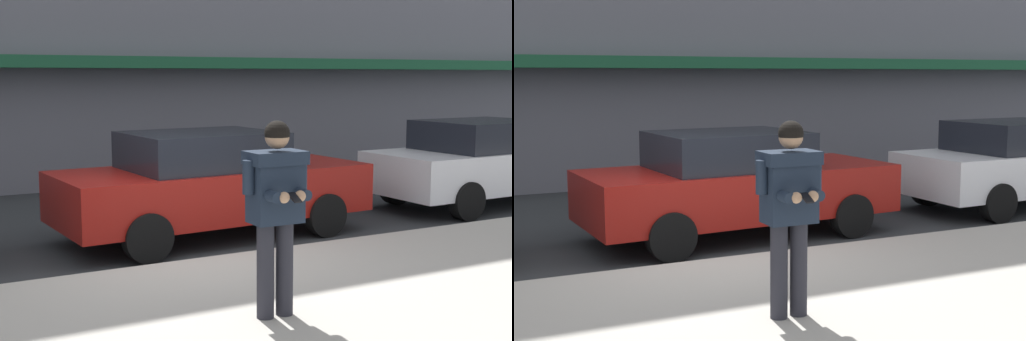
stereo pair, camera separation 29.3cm
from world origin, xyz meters
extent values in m
plane|color=#2B2D30|center=(0.00, 0.00, 0.00)|extent=(80.00, 80.00, 0.00)
cube|color=#A8A399|center=(1.00, -2.85, 0.07)|extent=(32.00, 5.30, 0.14)
cube|color=silver|center=(1.00, 0.05, 0.00)|extent=(28.00, 0.12, 0.01)
cube|color=#195133|center=(1.00, 6.15, 2.60)|extent=(26.60, 0.70, 0.24)
cube|color=maroon|center=(0.97, 1.32, 0.67)|extent=(4.60, 2.09, 0.70)
cube|color=black|center=(0.79, 1.31, 1.28)|extent=(2.17, 1.76, 0.52)
cylinder|color=black|center=(2.31, 2.26, 0.32)|extent=(0.65, 0.26, 0.64)
cylinder|color=black|center=(2.41, 0.55, 0.32)|extent=(0.65, 0.26, 0.64)
cylinder|color=black|center=(-0.48, 2.09, 0.32)|extent=(0.65, 0.26, 0.64)
cylinder|color=black|center=(-0.37, 0.38, 0.32)|extent=(0.65, 0.26, 0.64)
cube|color=silver|center=(6.45, 1.32, 0.67)|extent=(4.56, 1.96, 0.70)
cube|color=black|center=(6.27, 1.32, 1.28)|extent=(2.12, 1.70, 0.52)
cylinder|color=black|center=(5.02, 2.13, 0.32)|extent=(0.65, 0.24, 0.64)
cylinder|color=black|center=(5.08, 0.42, 0.32)|extent=(0.65, 0.24, 0.64)
cylinder|color=#23232B|center=(-0.06, -2.47, 0.58)|extent=(0.16, 0.16, 0.88)
cylinder|color=#23232B|center=(-0.26, -2.46, 0.58)|extent=(0.16, 0.16, 0.88)
cube|color=#192333|center=(-0.16, -2.46, 1.34)|extent=(0.46, 0.31, 0.64)
cube|color=#192333|center=(-0.16, -2.46, 1.61)|extent=(0.52, 0.35, 0.12)
cylinder|color=#192333|center=(0.11, -2.47, 1.45)|extent=(0.11, 0.11, 0.30)
cylinder|color=#192333|center=(-0.02, -2.63, 1.30)|extent=(0.10, 0.30, 0.10)
sphere|color=tan|center=(-0.09, -2.77, 1.30)|extent=(0.10, 0.10, 0.10)
cylinder|color=#192333|center=(-0.43, -2.46, 1.45)|extent=(0.11, 0.11, 0.30)
cylinder|color=#192333|center=(-0.32, -2.62, 1.30)|extent=(0.10, 0.30, 0.10)
sphere|color=tan|center=(-0.25, -2.76, 1.30)|extent=(0.10, 0.10, 0.10)
cube|color=black|center=(-0.17, -2.80, 1.30)|extent=(0.08, 0.14, 0.07)
sphere|color=tan|center=(-0.16, -2.49, 1.80)|extent=(0.22, 0.22, 0.22)
sphere|color=black|center=(-0.16, -2.49, 1.83)|extent=(0.23, 0.23, 0.23)
camera|label=1|loc=(-3.32, -7.95, 2.34)|focal=50.00mm
camera|label=2|loc=(-3.06, -8.08, 2.34)|focal=50.00mm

